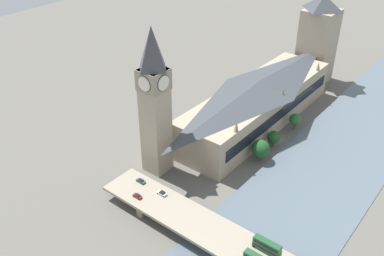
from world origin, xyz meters
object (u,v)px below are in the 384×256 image
(road_bridge, at_px, (246,253))
(double_decker_bus_rear, at_px, (267,246))
(clock_tower, at_px, (155,100))
(car_northbound_tail, at_px, (137,196))
(car_northbound_mid, at_px, (141,181))
(parliament_hall, at_px, (258,102))
(car_southbound_lead, at_px, (162,193))
(victoria_tower, at_px, (318,40))

(road_bridge, xyz_separation_m, double_decker_bus_rear, (-5.51, -3.82, 3.80))
(clock_tower, bearing_deg, car_northbound_tail, 116.09)
(clock_tower, relative_size, car_northbound_mid, 16.26)
(parliament_hall, distance_m, car_northbound_tail, 89.36)
(road_bridge, height_order, car_northbound_mid, car_northbound_mid)
(clock_tower, bearing_deg, car_southbound_lead, 136.62)
(car_southbound_lead, bearing_deg, road_bridge, 175.20)
(double_decker_bus_rear, distance_m, car_northbound_mid, 59.92)
(parliament_hall, bearing_deg, road_bridge, 119.14)
(parliament_hall, xyz_separation_m, car_southbound_lead, (-5.37, 81.78, -5.41))
(car_northbound_tail, bearing_deg, double_decker_bus_rear, -171.94)
(parliament_hall, bearing_deg, car_northbound_tail, 89.27)
(parliament_hall, height_order, car_northbound_tail, parliament_hall)
(victoria_tower, relative_size, double_decker_bus_rear, 5.70)
(double_decker_bus_rear, distance_m, car_southbound_lead, 47.74)
(clock_tower, height_order, car_southbound_lead, clock_tower)
(parliament_hall, xyz_separation_m, victoria_tower, (0.06, -68.46, 14.90))
(double_decker_bus_rear, relative_size, car_southbound_lead, 2.59)
(victoria_tower, bearing_deg, road_bridge, 107.21)
(parliament_hall, height_order, road_bridge, parliament_hall)
(double_decker_bus_rear, bearing_deg, parliament_hall, -56.93)
(parliament_hall, relative_size, double_decker_bus_rear, 10.74)
(victoria_tower, xyz_separation_m, double_decker_bus_rear, (-53.13, 149.97, -18.39))
(victoria_tower, xyz_separation_m, car_northbound_tail, (1.07, 157.64, -20.28))
(victoria_tower, xyz_separation_m, car_northbound_mid, (6.75, 149.92, -20.33))
(victoria_tower, xyz_separation_m, road_bridge, (-47.63, 153.79, -22.19))
(clock_tower, height_order, road_bridge, clock_tower)
(car_northbound_mid, bearing_deg, victoria_tower, -92.58)
(parliament_hall, height_order, victoria_tower, victoria_tower)
(road_bridge, xyz_separation_m, car_northbound_mid, (54.38, -3.87, 1.86))
(road_bridge, bearing_deg, victoria_tower, -72.79)
(clock_tower, xyz_separation_m, car_northbound_mid, (-6.67, 17.49, -28.72))
(car_southbound_lead, bearing_deg, car_northbound_tail, 48.70)
(parliament_hall, xyz_separation_m, clock_tower, (13.48, 63.96, 23.29))
(parliament_hall, relative_size, car_southbound_lead, 27.84)
(car_northbound_mid, bearing_deg, car_northbound_tail, 126.33)
(parliament_hall, relative_size, clock_tower, 1.63)
(double_decker_bus_rear, height_order, car_southbound_lead, double_decker_bus_rear)
(victoria_tower, relative_size, car_southbound_lead, 14.77)
(car_northbound_mid, bearing_deg, car_southbound_lead, 178.47)
(victoria_tower, distance_m, double_decker_bus_rear, 160.16)
(clock_tower, xyz_separation_m, double_decker_bus_rear, (-66.56, 17.55, -26.78))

